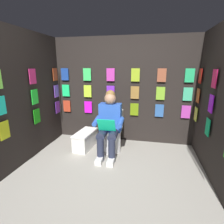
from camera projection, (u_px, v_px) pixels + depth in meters
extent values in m
plane|color=#9E998E|center=(99.00, 197.00, 2.25)|extent=(30.00, 30.00, 0.00)
cube|color=black|center=(123.00, 91.00, 3.80)|extent=(3.04, 0.10, 2.20)
cube|color=#BD3C22|center=(67.00, 106.00, 4.08)|extent=(0.17, 0.01, 0.26)
cube|color=#E914EA|center=(88.00, 107.00, 3.97)|extent=(0.17, 0.01, 0.26)
cube|color=#ACCF3E|center=(111.00, 108.00, 3.87)|extent=(0.17, 0.01, 0.26)
cube|color=#6A8C11|center=(134.00, 109.00, 3.76)|extent=(0.17, 0.01, 0.26)
cube|color=#305FA5|center=(159.00, 111.00, 3.66)|extent=(0.17, 0.01, 0.26)
cube|color=#B53BAA|center=(186.00, 112.00, 3.55)|extent=(0.17, 0.01, 0.26)
cube|color=#1CE770|center=(66.00, 91.00, 3.99)|extent=(0.17, 0.01, 0.26)
cube|color=#C0EF32|center=(88.00, 91.00, 3.88)|extent=(0.17, 0.01, 0.26)
cube|color=purple|center=(111.00, 92.00, 3.78)|extent=(0.17, 0.01, 0.26)
cube|color=olive|center=(135.00, 93.00, 3.67)|extent=(0.17, 0.01, 0.26)
cube|color=#7DB72D|center=(161.00, 93.00, 3.57)|extent=(0.17, 0.01, 0.26)
cube|color=#3FBA87|center=(188.00, 94.00, 3.47)|extent=(0.17, 0.01, 0.26)
cube|color=#1C4097|center=(65.00, 74.00, 3.90)|extent=(0.17, 0.01, 0.26)
cube|color=#3CE864|center=(87.00, 74.00, 3.79)|extent=(0.17, 0.01, 0.26)
cube|color=#C536A7|center=(111.00, 75.00, 3.69)|extent=(0.17, 0.01, 0.26)
cube|color=#99B725|center=(135.00, 75.00, 3.59)|extent=(0.17, 0.01, 0.26)
cube|color=#994F33|center=(162.00, 75.00, 3.48)|extent=(0.17, 0.01, 0.26)
cube|color=#24B368|center=(190.00, 75.00, 3.38)|extent=(0.17, 0.01, 0.26)
cube|color=black|center=(218.00, 102.00, 2.56)|extent=(0.10, 1.88, 2.20)
cube|color=#C6EE41|center=(196.00, 114.00, 3.39)|extent=(0.01, 0.17, 0.26)
cube|color=#0EAD65|center=(208.00, 127.00, 2.67)|extent=(0.01, 0.17, 0.26)
cube|color=#CD4D1F|center=(198.00, 96.00, 3.30)|extent=(0.01, 0.17, 0.26)
cube|color=#9715E1|center=(211.00, 104.00, 2.58)|extent=(0.01, 0.17, 0.26)
cube|color=red|center=(200.00, 76.00, 3.21)|extent=(0.01, 0.17, 0.26)
cube|color=#D71A59|center=(214.00, 79.00, 2.49)|extent=(0.01, 0.17, 0.26)
cube|color=black|center=(30.00, 95.00, 3.17)|extent=(0.10, 1.88, 2.20)
cube|color=#C0CB17|center=(5.00, 130.00, 2.53)|extent=(0.01, 0.17, 0.26)
cube|color=#1BA417|center=(37.00, 116.00, 3.25)|extent=(0.01, 0.17, 0.26)
cube|color=#612DA8|center=(58.00, 107.00, 3.97)|extent=(0.01, 0.17, 0.26)
cube|color=#1DE2C5|center=(1.00, 106.00, 2.44)|extent=(0.01, 0.17, 0.26)
cube|color=#23E037|center=(35.00, 97.00, 3.16)|extent=(0.01, 0.17, 0.26)
cube|color=#8242D5|center=(56.00, 91.00, 3.88)|extent=(0.01, 0.17, 0.26)
cube|color=#D92974|center=(33.00, 76.00, 3.07)|extent=(0.01, 0.17, 0.26)
cube|color=#B6441B|center=(55.00, 74.00, 3.79)|extent=(0.01, 0.17, 0.26)
cylinder|color=white|center=(111.00, 141.00, 3.45)|extent=(0.38, 0.38, 0.40)
cylinder|color=white|center=(111.00, 131.00, 3.40)|extent=(0.41, 0.41, 0.02)
cube|color=white|center=(113.00, 118.00, 3.60)|extent=(0.38, 0.19, 0.36)
cylinder|color=white|center=(113.00, 120.00, 3.52)|extent=(0.39, 0.08, 0.39)
cube|color=blue|center=(110.00, 117.00, 3.30)|extent=(0.40, 0.23, 0.52)
sphere|color=tan|center=(110.00, 99.00, 3.19)|extent=(0.21, 0.21, 0.21)
sphere|color=olive|center=(110.00, 95.00, 3.20)|extent=(0.17, 0.17, 0.17)
cylinder|color=#23283D|center=(114.00, 134.00, 3.16)|extent=(0.16, 0.40, 0.15)
cylinder|color=#23283D|center=(103.00, 133.00, 3.19)|extent=(0.16, 0.40, 0.15)
cylinder|color=#23283D|center=(112.00, 150.00, 3.04)|extent=(0.12, 0.12, 0.42)
cylinder|color=#23283D|center=(100.00, 149.00, 3.08)|extent=(0.12, 0.12, 0.42)
cube|color=white|center=(111.00, 161.00, 3.03)|extent=(0.11, 0.26, 0.09)
cube|color=white|center=(100.00, 160.00, 3.06)|extent=(0.11, 0.26, 0.09)
cylinder|color=blue|center=(121.00, 122.00, 3.10)|extent=(0.09, 0.31, 0.13)
cylinder|color=blue|center=(96.00, 121.00, 3.18)|extent=(0.09, 0.31, 0.13)
cube|color=#10E49A|center=(106.00, 125.00, 2.99)|extent=(0.30, 0.13, 0.23)
cube|color=white|center=(85.00, 140.00, 3.60)|extent=(0.34, 0.63, 0.31)
cube|color=white|center=(85.00, 133.00, 3.55)|extent=(0.36, 0.66, 0.03)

